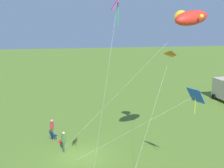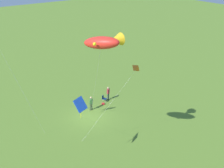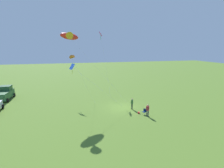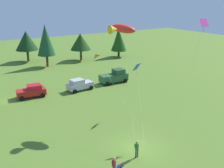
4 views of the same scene
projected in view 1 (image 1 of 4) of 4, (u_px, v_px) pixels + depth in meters
The scene contains 9 objects.
ground_plane at pixel (81, 156), 24.94m from camera, with size 160.00×160.00×0.00m, color #557828.
person_kite_flyer at pixel (64, 140), 25.61m from camera, with size 0.60×0.35×1.74m.
folding_chair at pixel (53, 135), 27.96m from camera, with size 0.67×0.67×0.82m.
person_spectator at pixel (52, 127), 28.55m from camera, with size 0.53×0.46×1.74m.
backpack_on_grass at pixel (60, 141), 27.62m from camera, with size 0.32×0.22×0.22m, color red.
kite_large_fish at pixel (189, 18), 20.90m from camera, with size 5.73×10.51×11.55m.
kite_diamond_rainbow at pixel (117, 9), 13.37m from camera, with size 4.74×1.34×12.17m.
kite_diamond_blue at pixel (193, 97), 19.83m from camera, with size 5.14×8.01×6.58m.
kite_delta_orange at pixel (171, 53), 24.82m from camera, with size 4.36×4.31×8.42m.
Camera 1 is at (23.14, -1.07, 11.19)m, focal length 50.00 mm.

